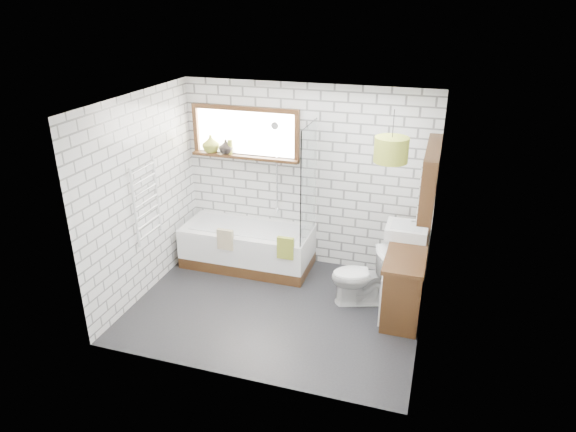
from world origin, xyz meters
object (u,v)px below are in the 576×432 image
(bathtub, at_px, (248,246))
(basin, at_px, (407,231))
(vanity, at_px, (406,276))
(pendant, at_px, (391,150))
(toilet, at_px, (361,277))

(bathtub, xyz_separation_m, basin, (2.14, -0.10, 0.58))
(vanity, height_order, pendant, pendant)
(basin, relative_size, pendant, 1.44)
(vanity, height_order, basin, basin)
(toilet, height_order, pendant, pendant)
(bathtub, bearing_deg, basin, -2.56)
(bathtub, distance_m, basin, 2.22)
(vanity, bearing_deg, pendant, -113.90)
(bathtub, height_order, basin, basin)
(toilet, distance_m, pendant, 1.81)
(bathtub, xyz_separation_m, vanity, (2.20, -0.37, 0.11))
(basin, bearing_deg, toilet, -139.83)
(toilet, relative_size, pendant, 2.12)
(pendant, bearing_deg, vanity, 66.10)
(basin, bearing_deg, vanity, -77.72)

